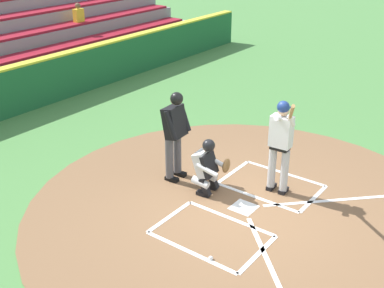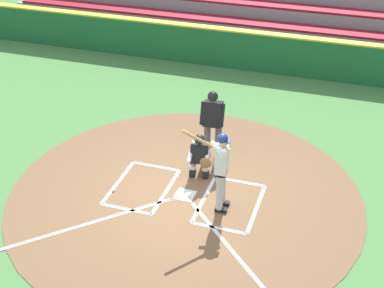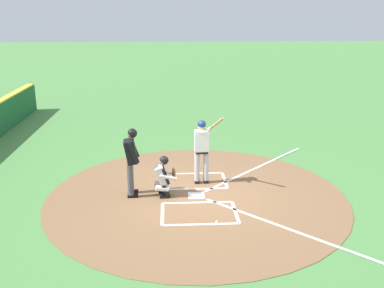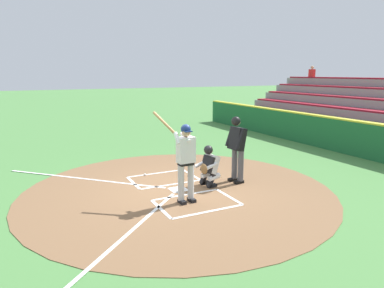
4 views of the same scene
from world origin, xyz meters
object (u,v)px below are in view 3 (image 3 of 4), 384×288
at_px(plate_umpire, 131,158).
at_px(baseball, 217,222).
at_px(batter, 202,147).
at_px(catcher, 164,175).

relative_size(plate_umpire, baseball, 25.20).
height_order(plate_umpire, baseball, plate_umpire).
xyz_separation_m(batter, baseball, (2.48, 0.16, -1.06)).
xyz_separation_m(catcher, plate_umpire, (-0.06, -0.84, 0.49)).
bearing_deg(baseball, batter, -176.29).
distance_m(catcher, plate_umpire, 0.97).
height_order(catcher, baseball, catcher).
relative_size(batter, plate_umpire, 1.14).
distance_m(catcher, baseball, 2.16).
bearing_deg(catcher, baseball, 36.48).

